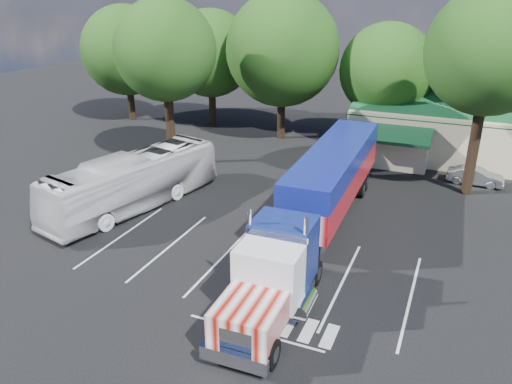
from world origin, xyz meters
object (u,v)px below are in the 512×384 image
at_px(woman, 278,217).
at_px(tour_bus, 133,182).
at_px(bicycle, 312,189).
at_px(silver_sedan, 475,176).
at_px(semi_truck, 321,194).

height_order(woman, tour_bus, tour_bus).
distance_m(woman, tour_bus, 9.72).
bearing_deg(bicycle, tour_bus, -161.84).
bearing_deg(woman, bicycle, -33.49).
bearing_deg(woman, silver_sedan, -71.34).
relative_size(woman, tour_bus, 0.15).
distance_m(semi_truck, woman, 2.94).
distance_m(bicycle, silver_sedan, 12.13).
height_order(semi_truck, bicycle, semi_truck).
xyz_separation_m(woman, bicycle, (0.20, 5.94, -0.47)).
height_order(tour_bus, silver_sedan, tour_bus).
bearing_deg(bicycle, semi_truck, -82.75).
bearing_deg(silver_sedan, semi_truck, 149.62).
bearing_deg(silver_sedan, tour_bus, 125.88).
relative_size(woman, silver_sedan, 0.49).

